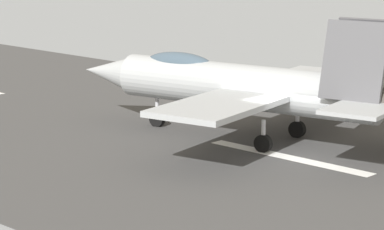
# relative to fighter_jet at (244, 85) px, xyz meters

# --- Properties ---
(ground_plane) EXTENTS (400.00, 400.00, 0.00)m
(ground_plane) POSITION_rel_fighter_jet_xyz_m (-3.21, 1.23, -2.46)
(ground_plane) COLOR gray
(runway_strip) EXTENTS (240.00, 26.00, 0.02)m
(runway_strip) POSITION_rel_fighter_jet_xyz_m (-3.23, 1.23, -2.45)
(runway_strip) COLOR #3F3E3E
(runway_strip) RESTS_ON ground
(fighter_jet) EXTENTS (17.28, 14.18, 5.66)m
(fighter_jet) POSITION_rel_fighter_jet_xyz_m (0.00, 0.00, 0.00)
(fighter_jet) COLOR #9FA3A6
(fighter_jet) RESTS_ON ground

